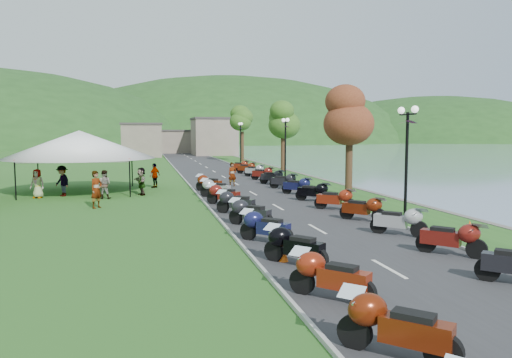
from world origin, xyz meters
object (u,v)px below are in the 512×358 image
pedestrian_b (104,199)px  pedestrian_a (97,208)px  vendor_tent_main (80,161)px  pedestrian_c (63,196)px

pedestrian_b → pedestrian_a: bearing=101.7°
vendor_tent_main → pedestrian_a: size_ratio=3.30×
pedestrian_a → pedestrian_c: size_ratio=1.03×
vendor_tent_main → pedestrian_a: (1.62, -7.32, -2.00)m
pedestrian_a → pedestrian_c: pedestrian_a is taller
pedestrian_b → pedestrian_c: size_ratio=0.90×
vendor_tent_main → pedestrian_c: vendor_tent_main is taller
pedestrian_c → pedestrian_a: bearing=-15.3°
pedestrian_a → vendor_tent_main: bearing=53.7°
pedestrian_a → pedestrian_b: (0.11, 3.65, 0.00)m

